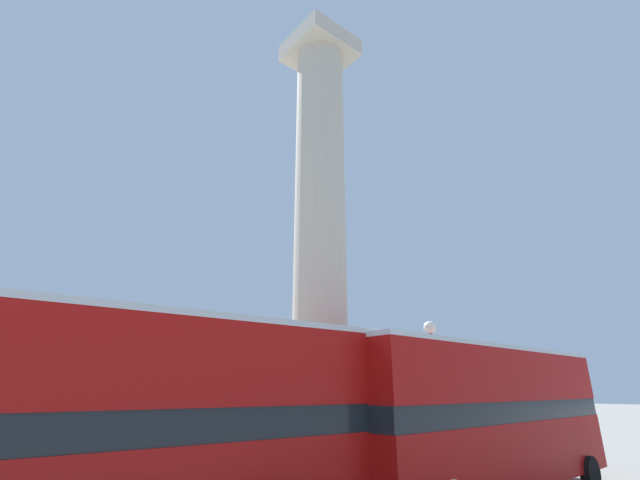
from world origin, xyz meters
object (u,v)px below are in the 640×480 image
object	(u,v)px
monument_column	(320,267)
bus_b	(96,431)
bus_a	(483,413)
equestrian_statue	(407,409)
street_lamp	(434,373)

from	to	relation	value
monument_column	bus_b	distance (m)	11.34
monument_column	bus_b	xyz separation A→B (m)	(-8.75, -4.81, -5.39)
bus_a	bus_b	bearing A→B (deg)	174.51
bus_b	equestrian_statue	bearing A→B (deg)	29.67
bus_a	street_lamp	world-z (taller)	street_lamp
bus_a	street_lamp	distance (m)	4.00
bus_b	equestrian_statue	distance (m)	23.08
bus_a	bus_b	world-z (taller)	bus_b
bus_b	street_lamp	distance (m)	12.99
street_lamp	monument_column	bearing A→B (deg)	149.68
bus_a	street_lamp	bearing A→B (deg)	55.48
monument_column	street_lamp	xyz separation A→B (m)	(3.94, -2.30, -4.15)
monument_column	equestrian_statue	distance (m)	14.38
bus_b	street_lamp	bearing A→B (deg)	13.74
equestrian_statue	street_lamp	size ratio (longest dim) A/B	1.09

